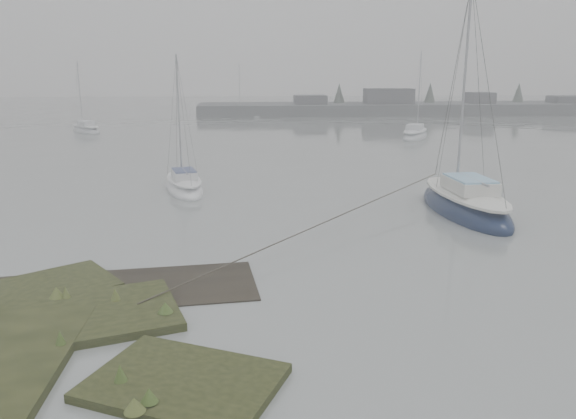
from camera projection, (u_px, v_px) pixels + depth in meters
The scene contains 7 objects.
ground at pixel (221, 152), 40.18m from camera, with size 160.00×160.00×0.00m, color slate.
far_shoreline at pixel (438, 107), 72.77m from camera, with size 60.00×8.00×4.15m.
sailboat_main at pixel (465, 205), 23.50m from camera, with size 2.70×7.27×10.10m.
sailboat_white at pixel (184, 186), 27.69m from camera, with size 2.85×5.26×7.07m.
sailboat_far_a at pixel (86, 130), 52.47m from camera, with size 4.32×4.92×7.00m.
sailboat_far_b at pixel (415, 135), 48.17m from camera, with size 4.24×5.71×7.79m.
sailboat_far_c at pixel (245, 115), 68.33m from camera, with size 5.09×3.07×6.83m.
Camera 1 is at (1.76, -10.20, 5.95)m, focal length 35.00 mm.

